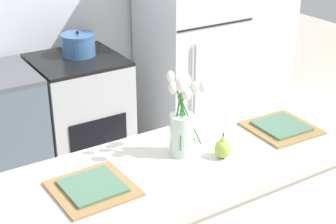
# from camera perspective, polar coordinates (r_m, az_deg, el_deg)

# --- Properties ---
(stove_range) EXTENTS (0.60, 0.61, 0.88)m
(stove_range) POSITION_cam_1_polar(r_m,az_deg,el_deg) (3.77, -9.63, -0.46)
(stove_range) COLOR #B2B5B7
(stove_range) RESTS_ON ground_plane
(refrigerator) EXTENTS (0.68, 0.67, 1.70)m
(refrigerator) POSITION_cam_1_polar(r_m,az_deg,el_deg) (4.05, 2.48, 7.83)
(refrigerator) COLOR silver
(refrigerator) RESTS_ON ground_plane
(flower_vase) EXTENTS (0.15, 0.15, 0.40)m
(flower_vase) POSITION_cam_1_polar(r_m,az_deg,el_deg) (2.21, 1.64, -1.14)
(flower_vase) COLOR silver
(flower_vase) RESTS_ON kitchen_island
(pear_figurine) EXTENTS (0.07, 0.07, 0.12)m
(pear_figurine) POSITION_cam_1_polar(r_m,az_deg,el_deg) (2.24, 6.08, -3.96)
(pear_figurine) COLOR #9EBC47
(pear_figurine) RESTS_ON kitchen_island
(plate_setting_left) EXTENTS (0.31, 0.31, 0.02)m
(plate_setting_left) POSITION_cam_1_polar(r_m,az_deg,el_deg) (2.05, -8.36, -8.29)
(plate_setting_left) COLOR olive
(plate_setting_left) RESTS_ON kitchen_island
(plate_setting_right) EXTENTS (0.31, 0.31, 0.02)m
(plate_setting_right) POSITION_cam_1_polar(r_m,az_deg,el_deg) (2.55, 12.45, -1.66)
(plate_setting_right) COLOR olive
(plate_setting_right) RESTS_ON kitchen_island
(cooking_pot) EXTENTS (0.24, 0.24, 0.18)m
(cooking_pot) POSITION_cam_1_polar(r_m,az_deg,el_deg) (3.64, -9.91, 7.36)
(cooking_pot) COLOR #386093
(cooking_pot) RESTS_ON stove_range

